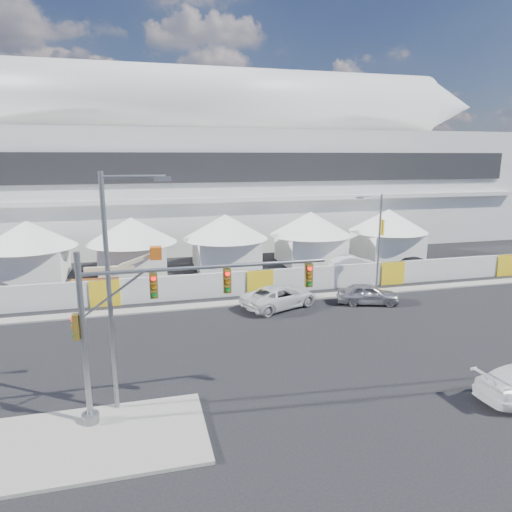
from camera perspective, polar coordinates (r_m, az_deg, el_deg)
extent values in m
plane|color=black|center=(23.07, -4.90, -16.18)|extent=(160.00, 160.00, 0.00)
cube|color=gray|center=(20.42, -21.38, -20.94)|extent=(10.00, 5.00, 0.15)
cube|color=gray|center=(41.42, 20.32, -3.74)|extent=(80.00, 1.20, 0.12)
cube|color=silver|center=(63.15, -4.25, 8.70)|extent=(80.00, 24.00, 14.00)
cube|color=black|center=(51.13, -1.82, 11.01)|extent=(68.00, 0.30, 3.20)
cube|color=silver|center=(51.09, -1.73, 7.08)|extent=(72.00, 0.80, 0.50)
cylinder|color=silver|center=(61.43, -4.06, 18.67)|extent=(57.60, 8.40, 8.40)
cylinder|color=silver|center=(61.78, -2.14, 18.27)|extent=(51.60, 6.80, 6.80)
cylinder|color=silver|center=(62.20, -0.24, 17.85)|extent=(45.60, 5.20, 5.20)
cone|color=silver|center=(74.75, 22.72, 16.83)|extent=(8.00, 7.60, 7.60)
cube|color=white|center=(46.09, -26.37, -0.84)|extent=(6.00, 6.00, 3.00)
cone|color=white|center=(45.61, -26.69, 2.46)|extent=(8.40, 8.40, 2.40)
cube|color=white|center=(45.04, -15.13, -0.25)|extent=(6.00, 6.00, 3.00)
cone|color=white|center=(44.55, -15.32, 3.14)|extent=(8.40, 8.40, 2.40)
cube|color=white|center=(45.78, -3.80, 0.36)|extent=(6.00, 6.00, 3.00)
cone|color=white|center=(45.29, -3.85, 3.70)|extent=(8.40, 8.40, 2.40)
cube|color=white|center=(48.21, 6.76, 0.91)|extent=(6.00, 6.00, 3.00)
cone|color=white|center=(47.75, 6.85, 4.09)|extent=(8.40, 8.40, 2.40)
cube|color=white|center=(52.11, 16.04, 1.37)|extent=(6.00, 6.00, 3.00)
cone|color=white|center=(51.68, 16.22, 4.31)|extent=(8.40, 8.40, 2.40)
cube|color=silver|center=(37.10, 0.47, -3.28)|extent=(70.00, 0.25, 2.00)
imported|color=#9C9BA0|center=(35.75, 13.81, -4.61)|extent=(3.10, 4.95, 1.57)
imported|color=silver|center=(33.98, 2.98, -5.08)|extent=(4.78, 6.54, 1.65)
imported|color=silver|center=(45.63, 12.03, -0.89)|extent=(1.79, 4.63, 1.50)
imported|color=black|center=(47.01, 19.38, -0.93)|extent=(2.60, 4.74, 1.53)
cylinder|color=slate|center=(19.80, -20.70, -9.87)|extent=(0.24, 0.24, 7.27)
cylinder|color=slate|center=(21.29, -19.97, -18.48)|extent=(0.71, 0.71, 0.40)
cylinder|color=slate|center=(19.01, -5.86, -1.37)|extent=(10.23, 0.16, 0.16)
cube|color=#594714|center=(18.99, -12.67, -3.64)|extent=(0.32, 0.22, 1.05)
cube|color=#594714|center=(19.29, -3.64, -3.10)|extent=(0.32, 0.22, 1.05)
cube|color=#594714|center=(20.27, 6.60, -2.40)|extent=(0.32, 0.22, 1.05)
cube|color=#594714|center=(19.62, -21.58, -8.25)|extent=(0.22, 0.32, 1.05)
cylinder|color=slate|center=(20.10, -17.86, -4.77)|extent=(0.21, 0.21, 10.29)
cylinder|color=slate|center=(19.24, -15.05, 9.57)|extent=(2.51, 0.14, 0.14)
cube|color=slate|center=(19.27, -11.59, 9.40)|extent=(0.69, 0.29, 0.17)
cylinder|color=slate|center=(38.12, 15.10, 1.44)|extent=(0.16, 0.16, 8.12)
cylinder|color=slate|center=(37.12, 14.09, 7.26)|extent=(1.98, 0.11, 0.11)
cube|color=slate|center=(36.71, 12.84, 7.13)|extent=(0.54, 0.23, 0.14)
cube|color=yellow|center=(38.01, 15.51, 3.45)|extent=(0.03, 0.54, 1.26)
cube|color=#BC5211|center=(39.40, -19.51, -3.72)|extent=(3.79, 1.79, 1.14)
cube|color=beige|center=(38.93, -17.84, -1.50)|extent=(3.95, 0.51, 0.36)
cube|color=beige|center=(38.71, -14.53, -0.43)|extent=(3.07, 0.42, 1.26)
cube|color=#BC5211|center=(38.61, -12.42, 0.44)|extent=(0.97, 0.97, 1.04)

